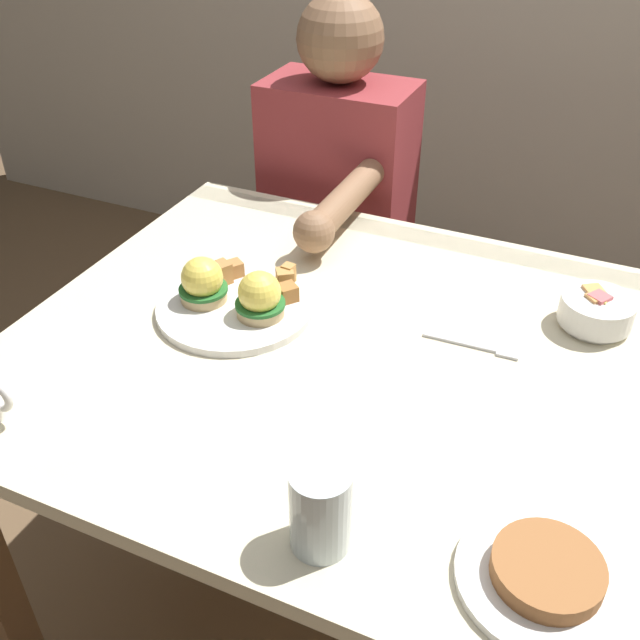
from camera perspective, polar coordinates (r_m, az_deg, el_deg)
ground_plane at (r=1.70m, az=3.72°, el=-22.91°), size 6.00×6.00×0.00m
dining_table at (r=1.21m, az=4.85°, el=-6.90°), size 1.20×0.90×0.74m
eggs_benedict_plate at (r=1.24m, az=-6.73°, el=1.81°), size 0.27×0.27×0.09m
fruit_bowl at (r=1.27m, az=20.88°, el=0.65°), size 0.12×0.12×0.06m
fork at (r=1.19m, az=12.26°, el=-2.01°), size 0.16×0.03×0.00m
water_glass_near at (r=0.85m, az=0.04°, el=-14.86°), size 0.07×0.07×0.12m
side_plate at (r=0.88m, az=17.33°, el=-18.60°), size 0.20×0.20×0.04m
diner_person at (r=1.77m, az=1.13°, el=8.60°), size 0.34×0.54×1.14m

